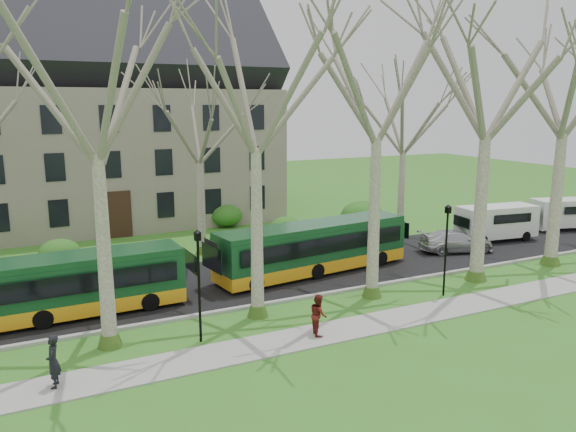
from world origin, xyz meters
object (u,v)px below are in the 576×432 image
object	(u,v)px
van_b	(567,214)
pedestrian_a	(53,361)
bus_follow	(314,247)
sedan	(456,241)
bus_lead	(53,287)
van_a	(496,223)
pedestrian_b	(318,314)

from	to	relation	value
van_b	pedestrian_a	size ratio (longest dim) A/B	2.89
van_b	pedestrian_a	bearing A→B (deg)	-150.03
van_b	bus_follow	bearing A→B (deg)	-160.44
sedan	van_b	world-z (taller)	van_b
van_b	pedestrian_a	xyz separation A→B (m)	(-35.02, -8.51, -0.23)
bus_lead	van_b	size ratio (longest dim) A/B	2.15
sedan	van_a	size ratio (longest dim) A/B	0.85
bus_follow	pedestrian_a	size ratio (longest dim) A/B	6.34
van_b	pedestrian_a	distance (m)	36.04
van_a	bus_follow	bearing A→B (deg)	-168.79
pedestrian_b	sedan	bearing A→B (deg)	-48.43
bus_lead	van_a	size ratio (longest dim) A/B	2.04
sedan	van_a	bearing A→B (deg)	-59.91
bus_follow	van_a	distance (m)	14.36
sedan	pedestrian_a	world-z (taller)	pedestrian_a
bus_follow	pedestrian_b	distance (m)	8.32
pedestrian_a	pedestrian_b	bearing A→B (deg)	101.54
van_a	pedestrian_a	size ratio (longest dim) A/B	3.04
pedestrian_a	pedestrian_b	xyz separation A→B (m)	(9.63, -0.08, -0.06)
van_a	pedestrian_b	bearing A→B (deg)	-148.03
pedestrian_b	van_a	bearing A→B (deg)	-51.66
bus_follow	sedan	size ratio (longest dim) A/B	2.45
bus_follow	pedestrian_b	size ratio (longest dim) A/B	6.80
bus_lead	van_a	world-z (taller)	bus_lead
van_a	pedestrian_b	xyz separation A→B (m)	(-18.16, -8.35, -0.34)
bus_lead	pedestrian_b	size ratio (longest dim) A/B	6.65
van_a	bus_lead	bearing A→B (deg)	-168.69
sedan	pedestrian_b	size ratio (longest dim) A/B	2.78
pedestrian_a	van_a	bearing A→B (deg)	118.57
van_a	pedestrian_b	world-z (taller)	van_a
bus_follow	pedestrian_b	bearing A→B (deg)	-124.63
van_b	pedestrian_b	xyz separation A→B (m)	(-25.39, -8.59, -0.29)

